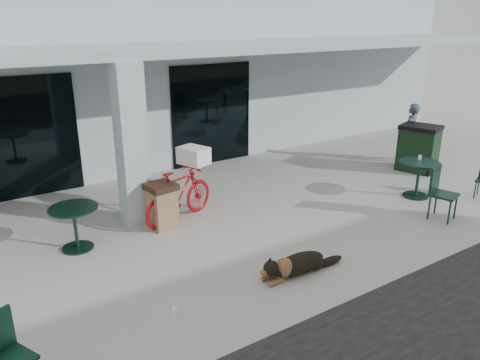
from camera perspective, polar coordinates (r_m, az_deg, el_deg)
ground at (r=8.41m, az=3.22°, el=-8.18°), size 80.00×80.00×0.00m
building at (r=15.22m, az=-16.44°, el=12.44°), size 22.00×7.00×4.50m
storefront_glass_left at (r=11.30m, az=-26.03°, el=4.43°), size 2.80×0.06×2.70m
storefront_glass_right at (r=12.86m, az=-3.46°, el=7.97°), size 2.40×0.06×2.70m
column at (r=9.08m, az=-13.08°, el=4.03°), size 0.50×0.50×3.12m
overhang at (r=10.58m, az=-8.54°, el=15.51°), size 22.00×2.80×0.18m
bicycle at (r=9.32m, az=-7.40°, el=-1.83°), size 1.86×1.08×1.08m
laundry_basket at (r=9.40m, az=-5.68°, el=2.99°), size 0.59×0.68×0.34m
dog at (r=7.57m, az=7.15°, el=-9.97°), size 1.16×0.40×0.38m
cup_near_dog at (r=6.73m, az=-7.99°, el=-15.56°), size 0.10×0.10×0.10m
cafe_table_near at (r=8.67m, az=-19.41°, el=-5.57°), size 1.02×1.02×0.79m
cafe_chair_near at (r=5.77m, az=-26.37°, el=-19.07°), size 0.60×0.62×0.97m
cafe_table_far at (r=11.25m, az=20.84°, el=0.09°), size 0.98×0.98×0.82m
cafe_chair_far_a at (r=10.15m, az=23.64°, el=-1.59°), size 0.61×0.64×1.07m
person at (r=13.85m, az=20.01°, el=5.41°), size 0.69×0.57×1.64m
cup_on_table at (r=11.29m, az=21.06°, el=2.59°), size 0.08×0.08×0.10m
trash_receptacle at (r=9.11m, az=-9.50°, el=-3.09°), size 0.58×0.58×0.89m
wheeled_bin at (r=13.14m, az=20.92°, el=3.65°), size 1.01×1.14×1.22m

